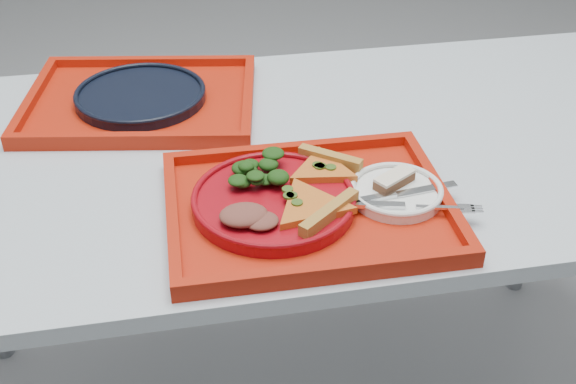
% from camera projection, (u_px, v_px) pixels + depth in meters
% --- Properties ---
extents(table, '(1.60, 0.80, 0.75)m').
position_uv_depth(table, '(296.00, 178.00, 1.37)').
color(table, '#A8B2BC').
rests_on(table, ground).
extents(tray_main, '(0.46, 0.36, 0.01)m').
position_uv_depth(tray_main, '(309.00, 210.00, 1.16)').
color(tray_main, '#A71A08').
rests_on(tray_main, table).
extents(tray_far, '(0.50, 0.42, 0.01)m').
position_uv_depth(tray_far, '(141.00, 103.00, 1.46)').
color(tray_far, '#A71A08').
rests_on(tray_far, table).
extents(dinner_plate, '(0.26, 0.26, 0.02)m').
position_uv_depth(dinner_plate, '(274.00, 202.00, 1.15)').
color(dinner_plate, maroon).
rests_on(dinner_plate, tray_main).
extents(side_plate, '(0.15, 0.15, 0.01)m').
position_uv_depth(side_plate, '(396.00, 194.00, 1.17)').
color(side_plate, white).
rests_on(side_plate, tray_main).
extents(navy_plate, '(0.26, 0.26, 0.02)m').
position_uv_depth(navy_plate, '(141.00, 97.00, 1.45)').
color(navy_plate, black).
rests_on(navy_plate, tray_far).
extents(pizza_slice_a, '(0.19, 0.19, 0.02)m').
position_uv_depth(pizza_slice_a, '(311.00, 204.00, 1.11)').
color(pizza_slice_a, orange).
rests_on(pizza_slice_a, dinner_plate).
extents(pizza_slice_b, '(0.17, 0.17, 0.02)m').
position_uv_depth(pizza_slice_b, '(322.00, 167.00, 1.20)').
color(pizza_slice_b, orange).
rests_on(pizza_slice_b, dinner_plate).
extents(salad_heap, '(0.09, 0.08, 0.04)m').
position_uv_depth(salad_heap, '(256.00, 167.00, 1.18)').
color(salad_heap, black).
rests_on(salad_heap, dinner_plate).
extents(meat_portion, '(0.07, 0.06, 0.02)m').
position_uv_depth(meat_portion, '(244.00, 215.00, 1.09)').
color(meat_portion, brown).
rests_on(meat_portion, dinner_plate).
extents(dessert_bar, '(0.08, 0.06, 0.02)m').
position_uv_depth(dessert_bar, '(394.00, 180.00, 1.17)').
color(dessert_bar, '#532D1B').
rests_on(dessert_bar, side_plate).
extents(knife, '(0.19, 0.04, 0.01)m').
position_uv_depth(knife, '(404.00, 193.00, 1.15)').
color(knife, silver).
rests_on(knife, side_plate).
extents(fork, '(0.18, 0.07, 0.01)m').
position_uv_depth(fork, '(415.00, 206.00, 1.12)').
color(fork, silver).
rests_on(fork, side_plate).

